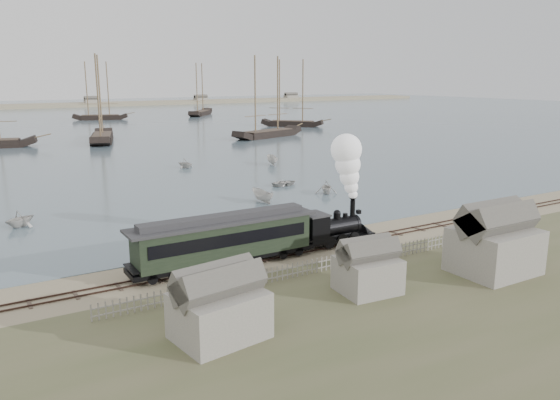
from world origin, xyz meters
TOP-DOWN VIEW (x-y plane):
  - ground at (0.00, 0.00)m, footprint 600.00×600.00m
  - harbor_water at (0.00, 170.00)m, footprint 600.00×336.00m
  - rail_track at (0.00, -2.00)m, footprint 120.00×1.80m
  - picket_fence_west at (-6.50, -7.00)m, footprint 19.00×0.10m
  - picket_fence_east at (12.50, -7.50)m, footprint 15.00×0.10m
  - shed_left at (-10.00, -13.00)m, footprint 5.00×4.00m
  - shed_mid at (2.00, -12.00)m, footprint 4.00×3.50m
  - shed_right at (13.00, -14.00)m, footprint 6.00×5.00m
  - far_spit at (0.00, 250.00)m, footprint 500.00×20.00m
  - locomotive at (7.73, -2.00)m, footprint 7.76×2.90m
  - passenger_coach at (-4.46, -2.00)m, footprint 15.61×3.01m
  - beached_dinghy at (0.91, 0.94)m, footprint 3.81×4.19m
  - rowboat_1 at (-17.26, 19.36)m, footprint 4.10×4.25m
  - rowboat_2 at (9.27, 16.40)m, footprint 4.05×1.73m
  - rowboat_3 at (17.00, 23.75)m, footprint 2.95×3.97m
  - rowboat_4 at (18.82, 16.39)m, footprint 4.24×4.11m
  - rowboat_5 at (24.70, 40.56)m, footprint 4.43×2.78m
  - rowboat_7 at (10.57, 45.10)m, footprint 3.86×3.67m
  - schooner_3 at (7.66, 90.18)m, footprint 10.76×22.27m
  - schooner_4 at (45.72, 78.74)m, footprint 22.01×11.48m
  - schooner_5 at (66.57, 100.50)m, footprint 16.14×16.33m
  - schooner_8 at (22.85, 156.79)m, footprint 18.61×10.05m
  - schooner_9 at (61.78, 159.72)m, footprint 16.68×19.36m

SIDE VIEW (x-z plane):
  - ground at x=0.00m, z-range 0.00..0.00m
  - picket_fence_west at x=-6.50m, z-range -0.60..0.60m
  - picket_fence_east at x=12.50m, z-range -0.60..0.60m
  - shed_left at x=-10.00m, z-range -2.05..2.05m
  - shed_mid at x=2.00m, z-range -1.80..1.80m
  - shed_right at x=13.00m, z-range -2.55..2.55m
  - far_spit at x=0.00m, z-range -0.90..0.90m
  - harbor_water at x=0.00m, z-range 0.00..0.06m
  - rail_track at x=0.00m, z-range -0.04..0.12m
  - beached_dinghy at x=0.91m, z-range 0.00..0.71m
  - rowboat_3 at x=17.00m, z-range 0.06..0.85m
  - rowboat_2 at x=9.27m, z-range 0.06..1.59m
  - rowboat_7 at x=10.57m, z-range 0.06..1.65m
  - rowboat_5 at x=24.70m, z-range 0.06..1.66m
  - rowboat_4 at x=18.82m, z-range 0.06..1.77m
  - rowboat_1 at x=-17.26m, z-range 0.06..1.78m
  - passenger_coach at x=-4.46m, z-range 0.48..4.27m
  - locomotive at x=7.73m, z-range -0.38..9.29m
  - schooner_3 at x=7.66m, z-range 0.06..20.06m
  - schooner_4 at x=45.72m, z-range 0.06..20.06m
  - schooner_5 at x=66.57m, z-range 0.06..20.06m
  - schooner_8 at x=22.85m, z-range 0.06..20.06m
  - schooner_9 at x=61.78m, z-range 0.06..20.06m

